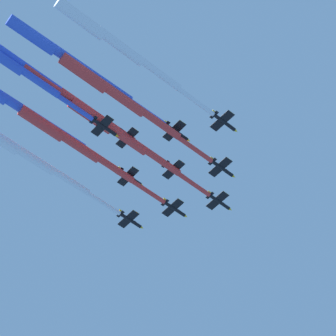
{
  "coord_description": "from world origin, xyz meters",
  "views": [
    {
      "loc": [
        85.42,
        97.09,
        -28.47
      ],
      "look_at": [
        0.0,
        0.0,
        162.65
      ],
      "focal_mm": 79.33,
      "sensor_mm": 36.0,
      "label": 1
    }
  ],
  "objects_px": {
    "jet_starboard_outer": "(23,110)",
    "jet_lead": "(126,138)",
    "jet_starboard_mid": "(33,159)",
    "jet_trail_starboard": "(19,64)",
    "jet_port_outer": "(119,46)",
    "jet_starboard_inner": "(121,98)",
    "jet_tail_end": "(0,58)",
    "jet_trail_port": "(71,61)",
    "jet_port_mid": "(79,105)",
    "jet_port_inner": "(78,146)"
  },
  "relations": [
    {
      "from": "jet_starboard_mid",
      "to": "jet_port_outer",
      "type": "distance_m",
      "value": 45.96
    },
    {
      "from": "jet_lead",
      "to": "jet_port_outer",
      "type": "distance_m",
      "value": 30.25
    },
    {
      "from": "jet_trail_port",
      "to": "jet_trail_starboard",
      "type": "height_order",
      "value": "jet_trail_starboard"
    },
    {
      "from": "jet_starboard_mid",
      "to": "jet_lead",
      "type": "bearing_deg",
      "value": 126.27
    },
    {
      "from": "jet_lead",
      "to": "jet_starboard_mid",
      "type": "height_order",
      "value": "jet_lead"
    },
    {
      "from": "jet_port_inner",
      "to": "jet_starboard_mid",
      "type": "height_order",
      "value": "jet_port_inner"
    },
    {
      "from": "jet_starboard_outer",
      "to": "jet_starboard_mid",
      "type": "bearing_deg",
      "value": -138.38
    },
    {
      "from": "jet_lead",
      "to": "jet_tail_end",
      "type": "bearing_deg",
      "value": -2.21
    },
    {
      "from": "jet_starboard_inner",
      "to": "jet_trail_starboard",
      "type": "bearing_deg",
      "value": -23.33
    },
    {
      "from": "jet_tail_end",
      "to": "jet_starboard_mid",
      "type": "bearing_deg",
      "value": -140.7
    },
    {
      "from": "jet_starboard_outer",
      "to": "jet_port_mid",
      "type": "bearing_deg",
      "value": 132.29
    },
    {
      "from": "jet_lead",
      "to": "jet_starboard_mid",
      "type": "distance_m",
      "value": 29.35
    },
    {
      "from": "jet_trail_starboard",
      "to": "jet_tail_end",
      "type": "bearing_deg",
      "value": -6.08
    },
    {
      "from": "jet_starboard_outer",
      "to": "jet_tail_end",
      "type": "xyz_separation_m",
      "value": [
        15.05,
        11.5,
        -3.18
      ]
    },
    {
      "from": "jet_port_inner",
      "to": "jet_trail_starboard",
      "type": "xyz_separation_m",
      "value": [
        29.31,
        10.88,
        0.48
      ]
    },
    {
      "from": "jet_starboard_inner",
      "to": "jet_starboard_mid",
      "type": "height_order",
      "value": "jet_starboard_mid"
    },
    {
      "from": "jet_port_inner",
      "to": "jet_starboard_outer",
      "type": "distance_m",
      "value": 19.87
    },
    {
      "from": "jet_lead",
      "to": "jet_starboard_outer",
      "type": "bearing_deg",
      "value": -24.43
    },
    {
      "from": "jet_lead",
      "to": "jet_tail_end",
      "type": "height_order",
      "value": "jet_lead"
    },
    {
      "from": "jet_port_inner",
      "to": "jet_port_outer",
      "type": "xyz_separation_m",
      "value": [
        11.33,
        34.15,
        0.39
      ]
    },
    {
      "from": "jet_starboard_inner",
      "to": "jet_starboard_outer",
      "type": "height_order",
      "value": "jet_starboard_outer"
    },
    {
      "from": "jet_starboard_mid",
      "to": "jet_starboard_outer",
      "type": "bearing_deg",
      "value": 41.62
    },
    {
      "from": "jet_port_mid",
      "to": "jet_trail_port",
      "type": "xyz_separation_m",
      "value": [
        10.8,
        10.3,
        -0.76
      ]
    },
    {
      "from": "jet_lead",
      "to": "jet_starboard_outer",
      "type": "relative_size",
      "value": 0.96
    },
    {
      "from": "jet_lead",
      "to": "jet_port_mid",
      "type": "distance_m",
      "value": 17.51
    },
    {
      "from": "jet_starboard_mid",
      "to": "jet_trail_starboard",
      "type": "bearing_deg",
      "value": 46.67
    },
    {
      "from": "jet_port_mid",
      "to": "jet_lead",
      "type": "bearing_deg",
      "value": 178.41
    },
    {
      "from": "jet_starboard_inner",
      "to": "jet_starboard_outer",
      "type": "xyz_separation_m",
      "value": [
        18.54,
        -24.18,
        3.75
      ]
    },
    {
      "from": "jet_lead",
      "to": "jet_trail_port",
      "type": "distance_m",
      "value": 29.95
    },
    {
      "from": "jet_starboard_inner",
      "to": "jet_starboard_outer",
      "type": "bearing_deg",
      "value": -52.53
    },
    {
      "from": "jet_starboard_inner",
      "to": "jet_port_mid",
      "type": "height_order",
      "value": "jet_port_mid"
    },
    {
      "from": "jet_starboard_inner",
      "to": "jet_port_mid",
      "type": "bearing_deg",
      "value": -58.7
    },
    {
      "from": "jet_lead",
      "to": "jet_trail_starboard",
      "type": "xyz_separation_m",
      "value": [
        38.56,
        -1.11,
        0.71
      ]
    },
    {
      "from": "jet_starboard_inner",
      "to": "jet_lead",
      "type": "bearing_deg",
      "value": -133.75
    },
    {
      "from": "jet_lead",
      "to": "jet_trail_starboard",
      "type": "height_order",
      "value": "jet_trail_starboard"
    },
    {
      "from": "jet_starboard_mid",
      "to": "jet_tail_end",
      "type": "height_order",
      "value": "jet_starboard_mid"
    },
    {
      "from": "jet_starboard_mid",
      "to": "jet_trail_port",
      "type": "distance_m",
      "value": 35.23
    },
    {
      "from": "jet_lead",
      "to": "jet_port_inner",
      "type": "bearing_deg",
      "value": -52.36
    },
    {
      "from": "jet_port_inner",
      "to": "jet_starboard_mid",
      "type": "relative_size",
      "value": 1.02
    },
    {
      "from": "jet_starboard_mid",
      "to": "jet_trail_port",
      "type": "xyz_separation_m",
      "value": [
        10.96,
        33.43,
        1.72
      ]
    },
    {
      "from": "jet_port_inner",
      "to": "jet_port_outer",
      "type": "height_order",
      "value": "jet_port_outer"
    },
    {
      "from": "jet_port_outer",
      "to": "jet_tail_end",
      "type": "relative_size",
      "value": 1.08
    },
    {
      "from": "jet_starboard_inner",
      "to": "jet_port_outer",
      "type": "xyz_separation_m",
      "value": [
        10.06,
        11.18,
        3.1
      ]
    },
    {
      "from": "jet_starboard_outer",
      "to": "jet_lead",
      "type": "bearing_deg",
      "value": 155.57
    },
    {
      "from": "jet_trail_starboard",
      "to": "jet_tail_end",
      "type": "xyz_separation_m",
      "value": [
        5.55,
        -0.59,
        -2.62
      ]
    },
    {
      "from": "jet_port_mid",
      "to": "jet_starboard_mid",
      "type": "xyz_separation_m",
      "value": [
        -0.16,
        -23.13,
        -2.48
      ]
    },
    {
      "from": "jet_tail_end",
      "to": "jet_starboard_inner",
      "type": "bearing_deg",
      "value": 159.31
    },
    {
      "from": "jet_port_outer",
      "to": "jet_trail_port",
      "type": "bearing_deg",
      "value": -58.0
    },
    {
      "from": "jet_starboard_mid",
      "to": "jet_trail_starboard",
      "type": "relative_size",
      "value": 0.95
    },
    {
      "from": "jet_port_outer",
      "to": "jet_lead",
      "type": "bearing_deg",
      "value": -132.88
    }
  ]
}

